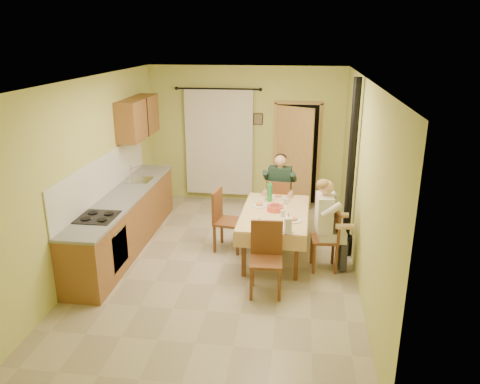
# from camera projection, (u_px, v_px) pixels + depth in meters

# --- Properties ---
(floor) EXTENTS (4.00, 6.00, 0.01)m
(floor) POSITION_uv_depth(u_px,v_px,m) (223.00, 263.00, 7.27)
(floor) COLOR tan
(floor) RESTS_ON ground
(room_shell) EXTENTS (4.04, 6.04, 2.82)m
(room_shell) POSITION_uv_depth(u_px,v_px,m) (222.00, 149.00, 6.69)
(room_shell) COLOR #C9CE69
(room_shell) RESTS_ON ground
(kitchen_run) EXTENTS (0.64, 3.64, 1.56)m
(kitchen_run) POSITION_uv_depth(u_px,v_px,m) (125.00, 220.00, 7.70)
(kitchen_run) COLOR brown
(kitchen_run) RESTS_ON ground
(upper_cabinets) EXTENTS (0.35, 1.40, 0.70)m
(upper_cabinets) POSITION_uv_depth(u_px,v_px,m) (138.00, 117.00, 8.47)
(upper_cabinets) COLOR brown
(upper_cabinets) RESTS_ON room_shell
(curtain) EXTENTS (1.70, 0.07, 2.22)m
(curtain) POSITION_uv_depth(u_px,v_px,m) (219.00, 142.00, 9.66)
(curtain) COLOR black
(curtain) RESTS_ON ground
(doorway) EXTENTS (0.96, 0.43, 2.15)m
(doorway) POSITION_uv_depth(u_px,v_px,m) (295.00, 155.00, 9.52)
(doorway) COLOR black
(doorway) RESTS_ON ground
(dining_table) EXTENTS (1.08, 1.75, 0.76)m
(dining_table) POSITION_uv_depth(u_px,v_px,m) (274.00, 234.00, 7.40)
(dining_table) COLOR #DCB579
(dining_table) RESTS_ON ground
(tableware) EXTENTS (0.81, 1.65, 0.33)m
(tableware) POSITION_uv_depth(u_px,v_px,m) (276.00, 211.00, 7.17)
(tableware) COLOR white
(tableware) RESTS_ON dining_table
(chair_far) EXTENTS (0.45, 0.45, 0.98)m
(chair_far) POSITION_uv_depth(u_px,v_px,m) (279.00, 216.00, 8.39)
(chair_far) COLOR brown
(chair_far) RESTS_ON ground
(chair_near) EXTENTS (0.46, 0.46, 1.00)m
(chair_near) POSITION_uv_depth(u_px,v_px,m) (266.00, 274.00, 6.36)
(chair_near) COLOR brown
(chair_near) RESTS_ON ground
(chair_right) EXTENTS (0.42, 0.42, 0.94)m
(chair_right) POSITION_uv_depth(u_px,v_px,m) (325.00, 251.00, 7.03)
(chair_right) COLOR brown
(chair_right) RESTS_ON ground
(chair_left) EXTENTS (0.51, 0.51, 1.01)m
(chair_left) POSITION_uv_depth(u_px,v_px,m) (228.00, 232.00, 7.68)
(chair_left) COLOR brown
(chair_left) RESTS_ON ground
(man_far) EXTENTS (0.60, 0.49, 1.39)m
(man_far) POSITION_uv_depth(u_px,v_px,m) (280.00, 184.00, 8.22)
(man_far) COLOR #192D23
(man_far) RESTS_ON chair_far
(man_right) EXTENTS (0.49, 0.60, 1.39)m
(man_right) POSITION_uv_depth(u_px,v_px,m) (326.00, 214.00, 6.84)
(man_right) COLOR beige
(man_right) RESTS_ON chair_right
(stove_flue) EXTENTS (0.24, 0.24, 2.80)m
(stove_flue) POSITION_uv_depth(u_px,v_px,m) (349.00, 194.00, 7.28)
(stove_flue) COLOR black
(stove_flue) RESTS_ON ground
(picture_back) EXTENTS (0.19, 0.03, 0.23)m
(picture_back) POSITION_uv_depth(u_px,v_px,m) (258.00, 119.00, 9.47)
(picture_back) COLOR black
(picture_back) RESTS_ON room_shell
(picture_right) EXTENTS (0.03, 0.31, 0.21)m
(picture_right) POSITION_uv_depth(u_px,v_px,m) (354.00, 134.00, 7.57)
(picture_right) COLOR brown
(picture_right) RESTS_ON room_shell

